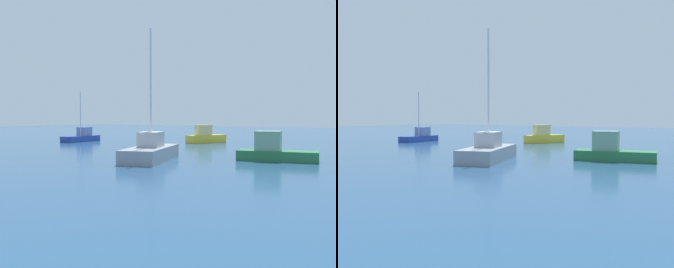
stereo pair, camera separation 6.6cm
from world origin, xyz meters
The scene contains 5 objects.
water centered at (15.00, 20.00, 0.00)m, with size 160.00×160.00×0.00m, color navy.
sailboat_blue_far_left centered at (26.70, 28.15, 0.51)m, with size 4.60×2.18×5.19m.
motorboat_green_distant_north centered at (22.62, 4.92, 0.57)m, with size 2.80×4.83×1.75m.
motorboat_yellow_outer_mooring centered at (33.08, 16.76, 0.63)m, with size 4.30×2.55×1.81m.
sailboat_grey_mid_harbor centered at (18.30, 10.80, 0.57)m, with size 6.34×4.40×7.82m.
Camera 2 is at (1.32, -4.52, 2.58)m, focal length 41.00 mm.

